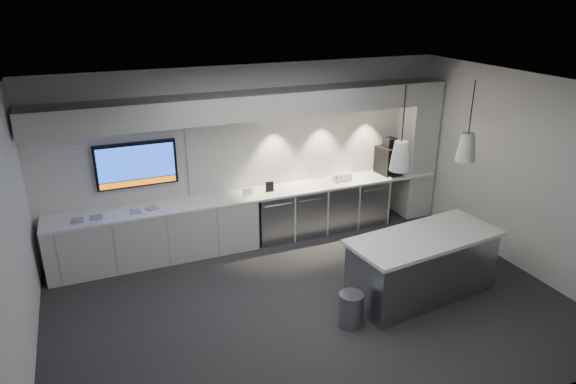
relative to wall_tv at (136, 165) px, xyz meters
name	(u,v)px	position (x,y,z in m)	size (l,w,h in m)	color
floor	(311,305)	(1.90, -2.45, -1.56)	(7.00, 7.00, 0.00)	#2C2C2F
ceiling	(315,90)	(1.90, -2.45, 1.44)	(7.00, 7.00, 0.00)	black
wall_back	(251,154)	(1.90, 0.05, -0.06)	(7.00, 7.00, 0.00)	white
wall_front	(434,311)	(1.90, -4.95, -0.06)	(7.00, 7.00, 0.00)	white
wall_left	(9,256)	(-1.60, -2.45, -0.06)	(7.00, 7.00, 0.00)	white
wall_right	(520,172)	(5.40, -2.45, -0.06)	(7.00, 7.00, 0.00)	white
back_counter	(258,194)	(1.90, -0.27, -0.68)	(6.80, 0.65, 0.04)	white
left_base_cabinets	(156,235)	(0.15, -0.27, -1.13)	(3.30, 0.63, 0.86)	silver
fridge_unit_a	(272,216)	(2.15, -0.27, -1.13)	(0.60, 0.61, 0.85)	gray
fridge_unit_b	(305,211)	(2.78, -0.27, -1.13)	(0.60, 0.61, 0.85)	gray
fridge_unit_c	(336,205)	(3.41, -0.27, -1.13)	(0.60, 0.61, 0.85)	gray
fridge_unit_d	(366,200)	(4.04, -0.27, -1.13)	(0.60, 0.61, 0.85)	gray
backsplash	(315,144)	(3.10, 0.03, -0.01)	(4.60, 0.03, 1.30)	silver
soffit	(255,105)	(1.90, -0.25, 0.84)	(6.90, 0.60, 0.40)	silver
column	(416,149)	(5.10, -0.25, -0.26)	(0.55, 0.55, 2.60)	silver
wall_tv	(136,165)	(0.00, 0.00, 0.00)	(1.25, 0.07, 0.72)	black
island	(422,265)	(3.48, -2.77, -1.09)	(2.29, 1.19, 0.93)	gray
bin	(351,309)	(2.20, -3.03, -1.33)	(0.32, 0.32, 0.45)	gray
coffee_machine	(389,159)	(4.50, -0.25, -0.38)	(0.41, 0.57, 0.68)	black
sign_black	(270,187)	(2.11, -0.30, -0.57)	(0.14, 0.02, 0.18)	black
sign_white	(248,192)	(1.69, -0.35, -0.59)	(0.18, 0.02, 0.14)	white
cup_cluster	(342,177)	(3.49, -0.30, -0.59)	(0.35, 0.17, 0.14)	white
tray_a	(78,220)	(-0.96, -0.34, -0.65)	(0.16, 0.16, 0.03)	#9C9C9C
tray_b	(97,217)	(-0.69, -0.33, -0.65)	(0.16, 0.16, 0.03)	#9C9C9C
tray_c	(136,211)	(-0.12, -0.33, -0.65)	(0.16, 0.16, 0.03)	#9C9C9C
tray_d	(152,208)	(0.13, -0.29, -0.65)	(0.16, 0.16, 0.03)	#9C9C9C
pendant_left	(400,156)	(2.96, -2.77, 0.59)	(0.27, 0.27, 1.08)	silver
pendant_right	(467,147)	(4.00, -2.77, 0.59)	(0.27, 0.27, 1.08)	silver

